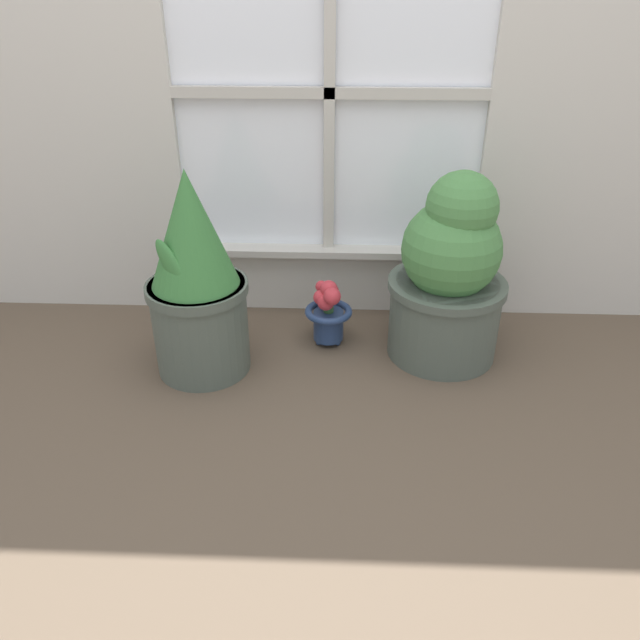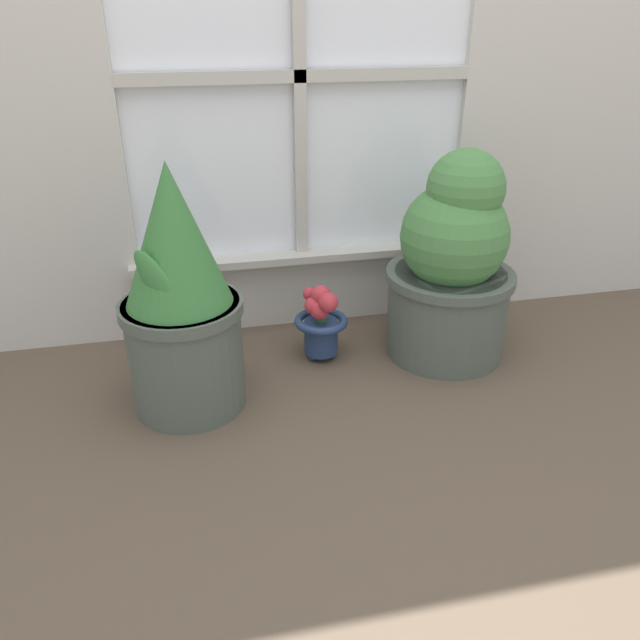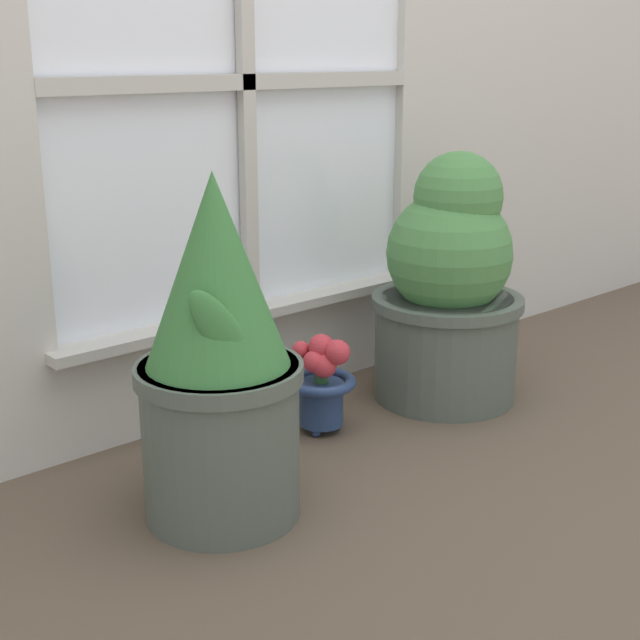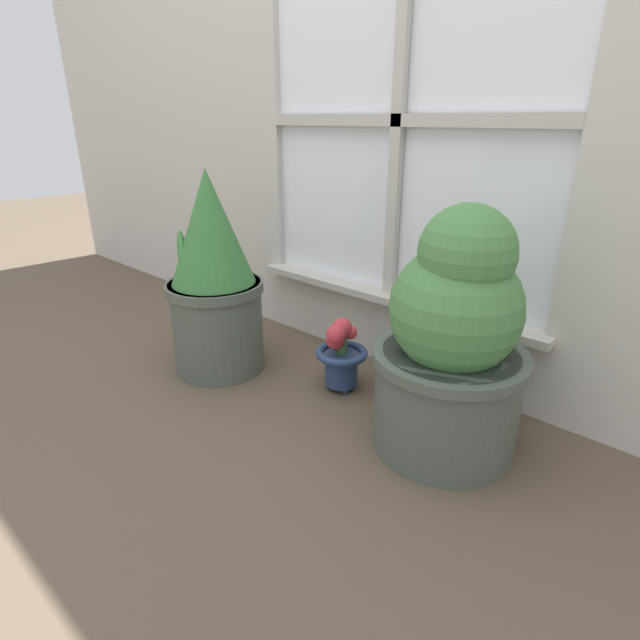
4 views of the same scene
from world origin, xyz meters
name	(u,v)px [view 4 (image 4 of 4)]	position (x,y,z in m)	size (l,w,h in m)	color
ground_plane	(247,439)	(0.00, 0.00, 0.00)	(10.00, 10.00, 0.00)	brown
potted_plant_left	(214,280)	(-0.39, 0.21, 0.31)	(0.31, 0.31, 0.66)	#4C564C
potted_plant_right	(452,346)	(0.39, 0.33, 0.28)	(0.38, 0.38, 0.62)	#4C564C
flower_vase	(341,353)	(0.01, 0.37, 0.12)	(0.16, 0.16, 0.24)	navy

